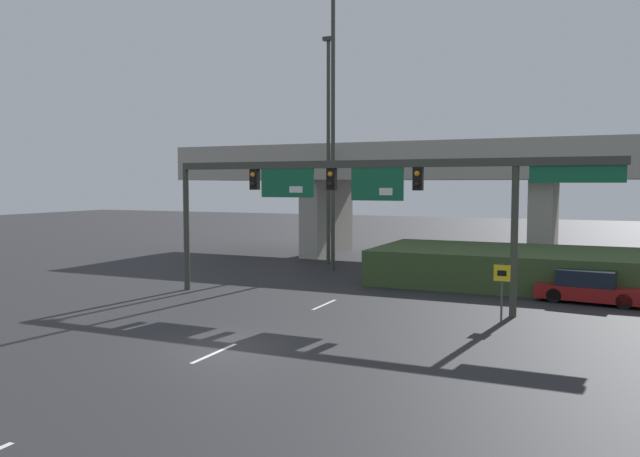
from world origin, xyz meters
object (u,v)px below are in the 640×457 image
at_px(highway_light_pole_far, 328,146).
at_px(parked_sedan_near_right, 590,287).
at_px(speed_limit_sign, 502,284).
at_px(highway_light_pole_near, 333,115).
at_px(signal_gantry, 360,185).

distance_m(highway_light_pole_far, parked_sedan_near_right, 18.63).
height_order(speed_limit_sign, highway_light_pole_far, highway_light_pole_far).
bearing_deg(highway_light_pole_near, highway_light_pole_far, 118.21).
relative_size(signal_gantry, parked_sedan_near_right, 4.19).
bearing_deg(highway_light_pole_far, highway_light_pole_near, -61.79).
relative_size(signal_gantry, highway_light_pole_far, 1.35).
xyz_separation_m(speed_limit_sign, highway_light_pole_far, (-12.61, 13.01, 6.15)).
relative_size(highway_light_pole_near, highway_light_pole_far, 1.22).
height_order(highway_light_pole_near, parked_sedan_near_right, highway_light_pole_near).
height_order(signal_gantry, highway_light_pole_near, highway_light_pole_near).
xyz_separation_m(signal_gantry, parked_sedan_near_right, (9.02, 4.35, -4.44)).
distance_m(signal_gantry, parked_sedan_near_right, 10.95).
height_order(highway_light_pole_far, parked_sedan_near_right, highway_light_pole_far).
bearing_deg(signal_gantry, speed_limit_sign, -10.85).
bearing_deg(highway_light_pole_far, speed_limit_sign, -45.89).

